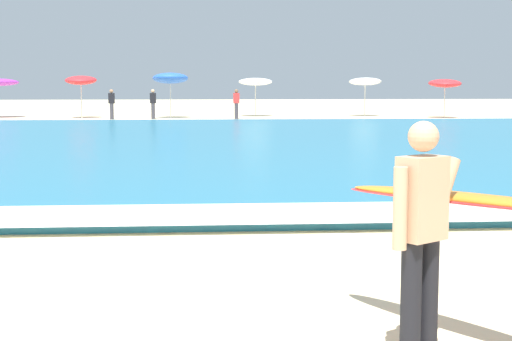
{
  "coord_description": "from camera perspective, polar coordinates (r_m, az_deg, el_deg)",
  "views": [
    {
      "loc": [
        1.05,
        -5.53,
        2.01
      ],
      "look_at": [
        1.62,
        2.34,
        1.1
      ],
      "focal_mm": 54.69,
      "sensor_mm": 36.0,
      "label": 1
    }
  ],
  "objects": [
    {
      "name": "beach_umbrella_1",
      "position": [
        43.74,
        -12.69,
        6.46
      ],
      "size": [
        1.71,
        1.74,
        2.35
      ],
      "color": "beige",
      "rests_on": "ground"
    },
    {
      "name": "beach_umbrella_2",
      "position": [
        42.96,
        -6.28,
        6.72
      ],
      "size": [
        1.94,
        1.98,
        2.52
      ],
      "color": "beige",
      "rests_on": "ground"
    },
    {
      "name": "surf_foam",
      "position": [
        11.08,
        -9.55,
        -3.21
      ],
      "size": [
        120.0,
        1.73,
        0.01
      ],
      "primitive_type": "cube",
      "color": "white",
      "rests_on": "sea"
    },
    {
      "name": "sea",
      "position": [
        24.37,
        -6.62,
        1.96
      ],
      "size": [
        120.0,
        28.0,
        0.14
      ],
      "primitive_type": "cube",
      "color": "teal",
      "rests_on": "ground"
    },
    {
      "name": "beachgoer_near_row_mid",
      "position": [
        41.79,
        -7.54,
        4.91
      ],
      "size": [
        0.32,
        0.2,
        1.58
      ],
      "color": "#383842",
      "rests_on": "ground"
    },
    {
      "name": "beach_umbrella_5",
      "position": [
        43.95,
        13.65,
        6.21
      ],
      "size": [
        1.78,
        1.8,
        2.16
      ],
      "color": "beige",
      "rests_on": "ground"
    },
    {
      "name": "beach_umbrella_4",
      "position": [
        45.51,
        7.99,
        6.47
      ],
      "size": [
        1.85,
        1.87,
        2.26
      ],
      "color": "beige",
      "rests_on": "ground"
    },
    {
      "name": "surfer_with_board",
      "position": [
        5.86,
        13.48,
        -3.25
      ],
      "size": [
        1.6,
        2.16,
        1.73
      ],
      "color": "black",
      "rests_on": "ground"
    },
    {
      "name": "beachgoer_near_row_left",
      "position": [
        41.75,
        -10.52,
        4.86
      ],
      "size": [
        0.32,
        0.2,
        1.58
      ],
      "color": "#383842",
      "rests_on": "ground"
    },
    {
      "name": "beachgoer_near_row_right",
      "position": [
        41.4,
        -1.44,
        4.95
      ],
      "size": [
        0.32,
        0.2,
        1.58
      ],
      "color": "#383842",
      "rests_on": "ground"
    },
    {
      "name": "beach_umbrella_3",
      "position": [
        44.6,
        -0.05,
        6.51
      ],
      "size": [
        1.91,
        1.92,
        2.19
      ],
      "color": "beige",
      "rests_on": "ground"
    }
  ]
}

